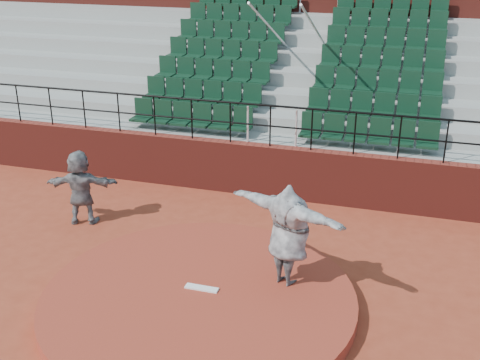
{
  "coord_description": "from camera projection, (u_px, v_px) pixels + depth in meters",
  "views": [
    {
      "loc": [
        3.26,
        -8.34,
        6.11
      ],
      "look_at": [
        0.0,
        2.5,
        1.4
      ],
      "focal_mm": 45.0,
      "sensor_mm": 36.0,
      "label": 1
    }
  ],
  "objects": [
    {
      "name": "pitcher",
      "position": [
        288.0,
        235.0,
        10.48
      ],
      "size": [
        2.4,
        1.54,
        1.91
      ],
      "primitive_type": "imported",
      "rotation": [
        0.0,
        0.0,
        2.72
      ],
      "color": "black",
      "rests_on": "pitchers_mound"
    },
    {
      "name": "fielder",
      "position": [
        81.0,
        187.0,
        13.29
      ],
      "size": [
        1.66,
        0.92,
        1.71
      ],
      "primitive_type": "imported",
      "rotation": [
        0.0,
        0.0,
        3.42
      ],
      "color": "black",
      "rests_on": "ground"
    },
    {
      "name": "seating_deck",
      "position": [
        300.0,
        102.0,
        17.67
      ],
      "size": [
        24.0,
        5.97,
        4.63
      ],
      "color": "gray",
      "rests_on": "ground"
    },
    {
      "name": "pitching_rubber",
      "position": [
        202.0,
        288.0,
        10.61
      ],
      "size": [
        0.6,
        0.15,
        0.03
      ],
      "primitive_type": "cube",
      "color": "white",
      "rests_on": "pitchers_mound"
    },
    {
      "name": "wall_railing",
      "position": [
        270.0,
        117.0,
        14.23
      ],
      "size": [
        24.04,
        0.05,
        1.03
      ],
      "color": "black",
      "rests_on": "boundary_wall"
    },
    {
      "name": "boundary_wall",
      "position": [
        269.0,
        171.0,
        14.76
      ],
      "size": [
        24.0,
        0.3,
        1.3
      ],
      "primitive_type": "cube",
      "color": "maroon",
      "rests_on": "ground"
    },
    {
      "name": "pitchers_mound",
      "position": [
        199.0,
        299.0,
        10.54
      ],
      "size": [
        5.5,
        5.5,
        0.25
      ],
      "primitive_type": "cylinder",
      "color": "maroon",
      "rests_on": "ground"
    },
    {
      "name": "press_box_facade",
      "position": [
        326.0,
        12.0,
        20.36
      ],
      "size": [
        24.0,
        3.0,
        7.1
      ],
      "primitive_type": "cube",
      "color": "maroon",
      "rests_on": "ground"
    },
    {
      "name": "ground",
      "position": [
        199.0,
        305.0,
        10.58
      ],
      "size": [
        90.0,
        90.0,
        0.0
      ],
      "primitive_type": "plane",
      "color": "#953821",
      "rests_on": "ground"
    }
  ]
}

